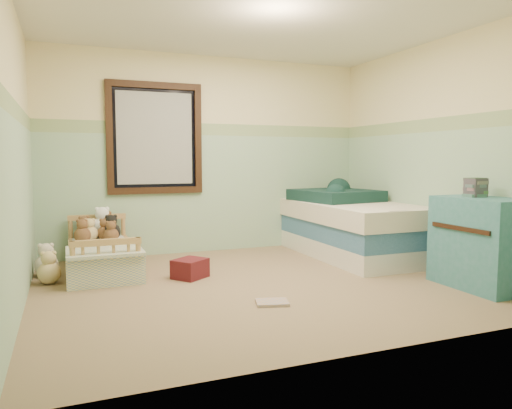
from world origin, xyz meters
name	(u,v)px	position (x,y,z in m)	size (l,w,h in m)	color
floor	(263,284)	(0.00, 0.00, -0.01)	(4.20, 3.60, 0.02)	#83684B
ceiling	(263,15)	(0.00, 0.00, 2.51)	(4.20, 3.60, 0.02)	silver
wall_back	(210,155)	(0.00, 1.80, 1.25)	(4.20, 0.04, 2.50)	beige
wall_front	(379,149)	(0.00, -1.80, 1.25)	(4.20, 0.04, 2.50)	beige
wall_left	(15,152)	(-2.10, 0.00, 1.25)	(0.04, 3.60, 2.50)	beige
wall_right	(438,154)	(2.10, 0.00, 1.25)	(0.04, 3.60, 2.50)	beige
wainscot_mint	(210,194)	(0.00, 1.79, 0.75)	(4.20, 0.01, 1.50)	#97B7A1
border_strip	(210,129)	(0.00, 1.79, 1.57)	(4.20, 0.01, 0.15)	#467C4D
window_frame	(155,138)	(-0.70, 1.76, 1.45)	(1.16, 0.06, 1.36)	black
window_blinds	(155,138)	(-0.70, 1.77, 1.45)	(0.92, 0.01, 1.12)	beige
toddler_bed_frame	(102,264)	(-1.41, 1.05, 0.08)	(0.65, 1.30, 0.17)	olive
toddler_mattress	(102,251)	(-1.41, 1.05, 0.23)	(0.59, 1.24, 0.12)	silver
patchwork_quilt	(104,251)	(-1.41, 0.65, 0.30)	(0.71, 0.65, 0.03)	#7595B0
plush_bed_brown	(84,231)	(-1.56, 1.55, 0.38)	(0.18, 0.18, 0.18)	brown
plush_bed_white	(103,227)	(-1.36, 1.55, 0.41)	(0.24, 0.24, 0.24)	white
plush_bed_tan	(90,234)	(-1.51, 1.33, 0.38)	(0.18, 0.18, 0.18)	#DEC181
plush_bed_dark	(112,232)	(-1.28, 1.33, 0.39)	(0.20, 0.20, 0.20)	black
plush_floor_cream	(47,265)	(-1.95, 1.06, 0.12)	(0.23, 0.23, 0.23)	beige
plush_floor_tan	(49,273)	(-1.92, 0.73, 0.11)	(0.22, 0.22, 0.22)	#DEC181
twin_bed_frame	(351,246)	(1.55, 0.86, 0.11)	(1.06, 2.12, 0.22)	white
twin_boxspring	(351,229)	(1.55, 0.86, 0.33)	(1.06, 2.12, 0.22)	#2A547D
twin_mattress	(351,211)	(1.55, 0.86, 0.55)	(1.10, 2.16, 0.22)	white
teal_blanket	(336,195)	(1.50, 1.16, 0.73)	(0.90, 0.95, 0.14)	#112E2A
dresser	(482,243)	(1.83, -0.89, 0.42)	(0.53, 0.84, 0.84)	#2A6F70
book_stack	(476,188)	(1.83, -0.80, 0.93)	(0.17, 0.14, 0.17)	#46342E
red_pillow	(190,269)	(-0.60, 0.46, 0.10)	(0.31, 0.27, 0.19)	maroon
floor_book	(272,302)	(-0.19, -0.65, 0.01)	(0.26, 0.20, 0.02)	orange
extra_plush_0	(105,233)	(-1.35, 1.35, 0.37)	(0.17, 0.17, 0.17)	brown
extra_plush_1	(94,232)	(-1.46, 1.52, 0.37)	(0.16, 0.16, 0.16)	beige
extra_plush_2	(106,229)	(-1.33, 1.55, 0.39)	(0.21, 0.21, 0.21)	brown
extra_plush_3	(111,235)	(-1.30, 1.19, 0.37)	(0.16, 0.16, 0.16)	brown
extra_plush_4	(82,235)	(-1.59, 1.26, 0.38)	(0.18, 0.18, 0.18)	brown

